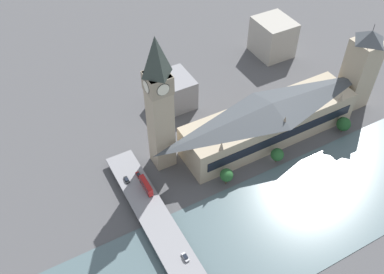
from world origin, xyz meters
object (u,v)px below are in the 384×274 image
(road_bridge, at_px, (183,267))
(car_northbound_lead, at_px, (185,257))
(car_northbound_mid, at_px, (127,180))
(car_northbound_tail, at_px, (139,175))
(parliament_hall, at_px, (270,120))
(clock_tower, at_px, (159,103))
(double_decker_bus_rear, at_px, (146,185))
(victoria_tower, at_px, (360,69))

(road_bridge, relative_size, car_northbound_lead, 32.53)
(road_bridge, height_order, car_northbound_mid, car_northbound_mid)
(car_northbound_tail, bearing_deg, parliament_hall, -93.37)
(parliament_hall, height_order, car_northbound_lead, parliament_hall)
(road_bridge, relative_size, car_northbound_mid, 33.56)
(clock_tower, xyz_separation_m, double_decker_bus_rear, (-16.47, 17.02, -33.53))
(clock_tower, height_order, car_northbound_tail, clock_tower)
(parliament_hall, bearing_deg, double_decker_bus_rear, 93.69)
(car_northbound_lead, height_order, car_northbound_mid, car_northbound_lead)
(victoria_tower, distance_m, car_northbound_tail, 141.10)
(car_northbound_mid, bearing_deg, car_northbound_tail, -91.31)
(road_bridge, height_order, car_northbound_lead, car_northbound_lead)
(parliament_hall, bearing_deg, victoria_tower, -89.95)
(parliament_hall, relative_size, victoria_tower, 1.87)
(victoria_tower, xyz_separation_m, car_northbound_tail, (4.49, 139.60, -19.96))
(victoria_tower, xyz_separation_m, car_northbound_mid, (4.64, 146.10, -19.99))
(clock_tower, xyz_separation_m, car_northbound_lead, (-58.93, 17.93, -35.58))
(car_northbound_tail, bearing_deg, road_bridge, 176.35)
(victoria_tower, bearing_deg, clock_tower, 84.67)
(parliament_hall, relative_size, car_northbound_mid, 23.10)
(parliament_hall, height_order, road_bridge, parliament_hall)
(victoria_tower, xyz_separation_m, double_decker_bus_rear, (-5.04, 139.57, -17.84))
(victoria_tower, relative_size, car_northbound_mid, 12.35)
(clock_tower, bearing_deg, road_bridge, 161.62)
(victoria_tower, bearing_deg, car_northbound_tail, 88.16)
(parliament_hall, xyz_separation_m, car_northbound_mid, (4.70, 83.76, -7.10))
(victoria_tower, height_order, car_northbound_lead, victoria_tower)
(car_northbound_lead, bearing_deg, double_decker_bus_rear, -1.22)
(car_northbound_mid, bearing_deg, clock_tower, -73.92)
(double_decker_bus_rear, distance_m, car_northbound_lead, 42.52)
(car_northbound_lead, bearing_deg, car_northbound_mid, 6.15)
(victoria_tower, distance_m, double_decker_bus_rear, 140.80)
(clock_tower, distance_m, victoria_tower, 124.08)
(parliament_hall, xyz_separation_m, double_decker_bus_rear, (-4.98, 77.24, -4.95))
(road_bridge, distance_m, car_northbound_tail, 55.07)
(road_bridge, bearing_deg, double_decker_bus_rear, -4.45)
(parliament_hall, distance_m, double_decker_bus_rear, 77.56)
(road_bridge, xyz_separation_m, car_northbound_lead, (2.95, -2.63, 1.64))
(car_northbound_mid, distance_m, car_northbound_tail, 6.49)
(double_decker_bus_rear, relative_size, car_northbound_lead, 2.56)
(victoria_tower, height_order, road_bridge, victoria_tower)
(road_bridge, relative_size, car_northbound_tail, 32.21)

